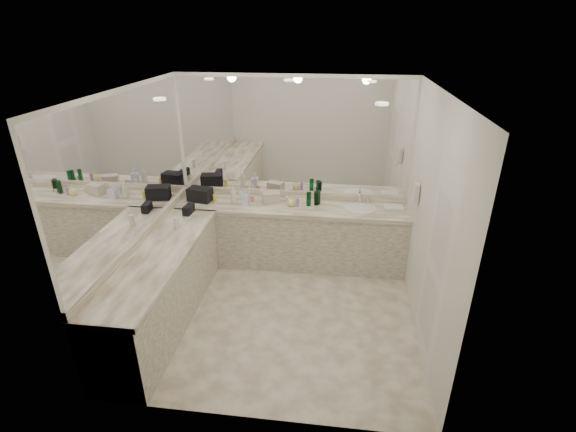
# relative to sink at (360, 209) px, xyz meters

# --- Properties ---
(floor) EXTENTS (3.20, 3.20, 0.00)m
(floor) POSITION_rel_sink_xyz_m (-0.95, -1.20, -0.90)
(floor) COLOR beige
(floor) RESTS_ON ground
(ceiling) EXTENTS (3.20, 3.20, 0.00)m
(ceiling) POSITION_rel_sink_xyz_m (-0.95, -1.20, 1.71)
(ceiling) COLOR white
(ceiling) RESTS_ON floor
(wall_back) EXTENTS (3.20, 0.02, 2.60)m
(wall_back) POSITION_rel_sink_xyz_m (-0.95, 0.30, 0.41)
(wall_back) COLOR silver
(wall_back) RESTS_ON floor
(wall_left) EXTENTS (0.02, 3.00, 2.60)m
(wall_left) POSITION_rel_sink_xyz_m (-2.55, -1.20, 0.41)
(wall_left) COLOR silver
(wall_left) RESTS_ON floor
(wall_right) EXTENTS (0.02, 3.00, 2.60)m
(wall_right) POSITION_rel_sink_xyz_m (0.65, -1.20, 0.41)
(wall_right) COLOR silver
(wall_right) RESTS_ON floor
(vanity_back_base) EXTENTS (3.20, 0.60, 0.84)m
(vanity_back_base) POSITION_rel_sink_xyz_m (-0.95, 0.00, -0.48)
(vanity_back_base) COLOR beige
(vanity_back_base) RESTS_ON floor
(vanity_back_top) EXTENTS (3.20, 0.64, 0.06)m
(vanity_back_top) POSITION_rel_sink_xyz_m (-0.95, -0.01, -0.03)
(vanity_back_top) COLOR white
(vanity_back_top) RESTS_ON vanity_back_base
(vanity_left_base) EXTENTS (0.60, 2.40, 0.84)m
(vanity_left_base) POSITION_rel_sink_xyz_m (-2.25, -1.50, -0.48)
(vanity_left_base) COLOR beige
(vanity_left_base) RESTS_ON floor
(vanity_left_top) EXTENTS (0.64, 2.42, 0.06)m
(vanity_left_top) POSITION_rel_sink_xyz_m (-2.24, -1.50, -0.03)
(vanity_left_top) COLOR white
(vanity_left_top) RESTS_ON vanity_left_base
(backsplash_back) EXTENTS (3.20, 0.04, 0.10)m
(backsplash_back) POSITION_rel_sink_xyz_m (-0.95, 0.28, 0.05)
(backsplash_back) COLOR white
(backsplash_back) RESTS_ON vanity_back_top
(backsplash_left) EXTENTS (0.04, 3.00, 0.10)m
(backsplash_left) POSITION_rel_sink_xyz_m (-2.53, -1.20, 0.05)
(backsplash_left) COLOR white
(backsplash_left) RESTS_ON vanity_left_top
(mirror_back) EXTENTS (3.12, 0.01, 1.55)m
(mirror_back) POSITION_rel_sink_xyz_m (-0.95, 0.29, 0.88)
(mirror_back) COLOR white
(mirror_back) RESTS_ON wall_back
(mirror_left) EXTENTS (0.01, 2.92, 1.55)m
(mirror_left) POSITION_rel_sink_xyz_m (-2.54, -1.20, 0.88)
(mirror_left) COLOR white
(mirror_left) RESTS_ON wall_left
(sink) EXTENTS (0.44, 0.44, 0.03)m
(sink) POSITION_rel_sink_xyz_m (0.00, 0.00, 0.00)
(sink) COLOR white
(sink) RESTS_ON vanity_back_top
(faucet) EXTENTS (0.24, 0.16, 0.14)m
(faucet) POSITION_rel_sink_xyz_m (0.00, 0.21, 0.07)
(faucet) COLOR silver
(faucet) RESTS_ON vanity_back_top
(wall_phone) EXTENTS (0.06, 0.10, 0.24)m
(wall_phone) POSITION_rel_sink_xyz_m (0.61, -0.50, 0.46)
(wall_phone) COLOR white
(wall_phone) RESTS_ON wall_right
(door) EXTENTS (0.02, 0.82, 2.10)m
(door) POSITION_rel_sink_xyz_m (0.64, -1.70, 0.16)
(door) COLOR white
(door) RESTS_ON wall_right
(black_toiletry_bag) EXTENTS (0.36, 0.26, 0.18)m
(black_toiletry_bag) POSITION_rel_sink_xyz_m (-2.23, -0.00, 0.10)
(black_toiletry_bag) COLOR black
(black_toiletry_bag) RESTS_ON vanity_back_top
(black_bag_spill) EXTENTS (0.11, 0.21, 0.11)m
(black_bag_spill) POSITION_rel_sink_xyz_m (-2.25, -0.44, 0.06)
(black_bag_spill) COLOR black
(black_bag_spill) RESTS_ON vanity_left_top
(cream_cosmetic_case) EXTENTS (0.27, 0.21, 0.14)m
(cream_cosmetic_case) POSITION_rel_sink_xyz_m (-1.23, 0.08, 0.07)
(cream_cosmetic_case) COLOR beige
(cream_cosmetic_case) RESTS_ON vanity_back_top
(hand_towel) EXTENTS (0.26, 0.18, 0.04)m
(hand_towel) POSITION_rel_sink_xyz_m (0.44, 0.04, 0.03)
(hand_towel) COLOR white
(hand_towel) RESTS_ON vanity_back_top
(lotion_left) EXTENTS (0.06, 0.06, 0.14)m
(lotion_left) POSITION_rel_sink_xyz_m (-2.25, -0.87, 0.08)
(lotion_left) COLOR white
(lotion_left) RESTS_ON vanity_left_top
(soap_bottle_a) EXTENTS (0.09, 0.09, 0.24)m
(soap_bottle_a) POSITION_rel_sink_xyz_m (-1.74, -0.02, 0.13)
(soap_bottle_a) COLOR white
(soap_bottle_a) RESTS_ON vanity_back_top
(soap_bottle_b) EXTENTS (0.10, 0.10, 0.22)m
(soap_bottle_b) POSITION_rel_sink_xyz_m (-1.58, -0.06, 0.11)
(soap_bottle_b) COLOR #D8DAFF
(soap_bottle_b) RESTS_ON vanity_back_top
(soap_bottle_c) EXTENTS (0.14, 0.14, 0.15)m
(soap_bottle_c) POSITION_rel_sink_xyz_m (-0.94, -0.03, 0.08)
(soap_bottle_c) COLOR #EFE58C
(soap_bottle_c) RESTS_ON vanity_back_top
(green_bottle_0) EXTENTS (0.06, 0.06, 0.19)m
(green_bottle_0) POSITION_rel_sink_xyz_m (-0.70, 0.02, 0.10)
(green_bottle_0) COLOR #08461D
(green_bottle_0) RESTS_ON vanity_back_top
(green_bottle_1) EXTENTS (0.07, 0.07, 0.19)m
(green_bottle_1) POSITION_rel_sink_xyz_m (-0.58, 0.11, 0.10)
(green_bottle_1) COLOR #08461D
(green_bottle_1) RESTS_ON vanity_back_top
(green_bottle_2) EXTENTS (0.07, 0.07, 0.19)m
(green_bottle_2) POSITION_rel_sink_xyz_m (-0.60, 0.06, 0.10)
(green_bottle_2) COLOR #08461D
(green_bottle_2) RESTS_ON vanity_back_top
(amenity_bottle_0) EXTENTS (0.06, 0.06, 0.11)m
(amenity_bottle_0) POSITION_rel_sink_xyz_m (-2.02, -0.02, 0.06)
(amenity_bottle_0) COLOR #F2D84C
(amenity_bottle_0) RESTS_ON vanity_back_top
(amenity_bottle_1) EXTENTS (0.05, 0.05, 0.08)m
(amenity_bottle_1) POSITION_rel_sink_xyz_m (-1.50, 0.08, 0.04)
(amenity_bottle_1) COLOR #E57F66
(amenity_bottle_1) RESTS_ON vanity_back_top
(amenity_bottle_2) EXTENTS (0.05, 0.05, 0.06)m
(amenity_bottle_2) POSITION_rel_sink_xyz_m (-1.19, 0.06, 0.04)
(amenity_bottle_2) COLOR white
(amenity_bottle_2) RESTS_ON vanity_back_top
(amenity_bottle_3) EXTENTS (0.04, 0.04, 0.07)m
(amenity_bottle_3) POSITION_rel_sink_xyz_m (-0.65, 0.00, 0.04)
(amenity_bottle_3) COLOR white
(amenity_bottle_3) RESTS_ON vanity_back_top
(amenity_bottle_4) EXTENTS (0.04, 0.04, 0.11)m
(amenity_bottle_4) POSITION_rel_sink_xyz_m (-1.57, 0.14, 0.06)
(amenity_bottle_4) COLOR silver
(amenity_bottle_4) RESTS_ON vanity_back_top
(amenity_bottle_5) EXTENTS (0.05, 0.05, 0.08)m
(amenity_bottle_5) POSITION_rel_sink_xyz_m (-1.19, 0.14, 0.05)
(amenity_bottle_5) COLOR #E57F66
(amenity_bottle_5) RESTS_ON vanity_back_top
(amenity_bottle_6) EXTENTS (0.06, 0.06, 0.11)m
(amenity_bottle_6) POSITION_rel_sink_xyz_m (-1.67, 0.12, 0.06)
(amenity_bottle_6) COLOR white
(amenity_bottle_6) RESTS_ON vanity_back_top
(amenity_bottle_7) EXTENTS (0.04, 0.04, 0.11)m
(amenity_bottle_7) POSITION_rel_sink_xyz_m (-0.85, -0.03, 0.06)
(amenity_bottle_7) COLOR #9966B2
(amenity_bottle_7) RESTS_ON vanity_back_top
(amenity_bottle_8) EXTENTS (0.04, 0.04, 0.07)m
(amenity_bottle_8) POSITION_rel_sink_xyz_m (-1.01, 0.14, 0.04)
(amenity_bottle_8) COLOR white
(amenity_bottle_8) RESTS_ON vanity_back_top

